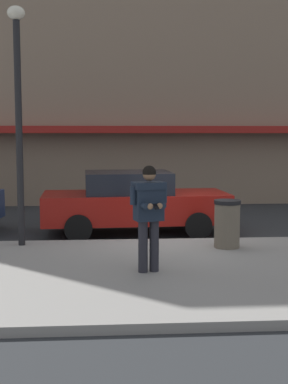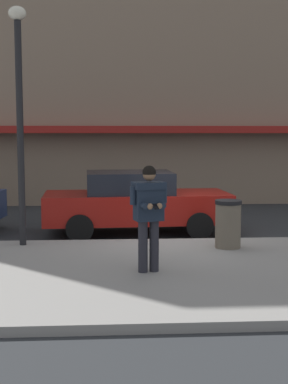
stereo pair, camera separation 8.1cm
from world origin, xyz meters
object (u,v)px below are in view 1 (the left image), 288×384
parked_sedan_mid (134,202)px  street_lamp_post (18,101)px  trash_bin (227,224)px  man_texting_on_phone (149,207)px

parked_sedan_mid → street_lamp_post: bearing=-143.1°
trash_bin → parked_sedan_mid: bearing=127.0°
street_lamp_post → parked_sedan_mid: bearing=36.9°
parked_sedan_mid → street_lamp_post: 3.86m
man_texting_on_phone → street_lamp_post: bearing=136.3°
man_texting_on_phone → street_lamp_post: 3.92m
man_texting_on_phone → street_lamp_post: size_ratio=0.37×
parked_sedan_mid → street_lamp_post: street_lamp_post is taller
man_texting_on_phone → trash_bin: (1.76, 1.83, -0.62)m
street_lamp_post → man_texting_on_phone: bearing=-43.7°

